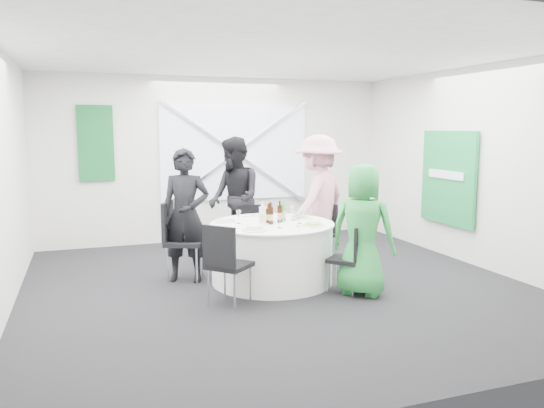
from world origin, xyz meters
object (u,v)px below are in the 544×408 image
object	(u,v)px
person_man_back	(234,199)
person_woman_pink	(318,199)
person_man_back_left	(185,215)
chair_back_right	(322,229)
clear_water_bottle	(262,216)
chair_back_left	(178,234)
chair_front_left	(225,259)
chair_back	(253,230)
green_water_bottle	(283,212)
person_woman_green	(363,230)
chair_front_right	(351,254)
banquet_table	(272,252)

from	to	relation	value
person_man_back	person_woman_pink	distance (m)	1.23
person_man_back_left	chair_back_right	bearing A→B (deg)	29.34
clear_water_bottle	person_man_back_left	bearing A→B (deg)	149.33
chair_back_left	person_man_back_left	world-z (taller)	person_man_back_left
chair_back_right	chair_front_left	bearing A→B (deg)	-85.56
chair_back	green_water_bottle	size ratio (longest dim) A/B	2.91
chair_front_left	person_woman_green	xyz separation A→B (m)	(1.62, -0.09, 0.23)
chair_front_right	person_woman_pink	distance (m)	1.56
chair_front_left	person_woman_pink	size ratio (longest dim) A/B	0.50
banquet_table	person_man_back_left	bearing A→B (deg)	157.63
chair_front_right	person_woman_green	world-z (taller)	person_woman_green
chair_front_right	clear_water_bottle	world-z (taller)	clear_water_bottle
chair_back	clear_water_bottle	bearing A→B (deg)	-97.69
chair_back_left	person_man_back_left	size ratio (longest dim) A/B	0.60
person_woman_green	person_woman_pink	bearing A→B (deg)	-49.72
chair_back_left	green_water_bottle	bearing A→B (deg)	-83.83
person_man_back	chair_front_right	bearing A→B (deg)	16.72
person_woman_pink	banquet_table	bearing A→B (deg)	-0.00
person_man_back_left	person_man_back	world-z (taller)	person_man_back
chair_back	person_man_back	bearing A→B (deg)	130.59
chair_back_right	chair_front_right	bearing A→B (deg)	-44.76
chair_front_right	person_man_back_left	world-z (taller)	person_man_back_left
chair_front_right	person_woman_pink	world-z (taller)	person_woman_pink
chair_front_right	chair_front_left	bearing A→B (deg)	-44.03
banquet_table	chair_front_left	xyz separation A→B (m)	(-0.80, -0.74, 0.16)
person_man_back	person_woman_pink	bearing A→B (deg)	56.75
banquet_table	green_water_bottle	xyz separation A→B (m)	(0.18, 0.08, 0.49)
person_man_back	green_water_bottle	world-z (taller)	person_man_back
chair_back_left	person_man_back_left	xyz separation A→B (m)	(0.09, -0.08, 0.25)
banquet_table	person_man_back	distance (m)	1.39
person_man_back	person_woman_pink	size ratio (longest dim) A/B	0.99
chair_back_left	chair_front_right	world-z (taller)	chair_back_left
chair_back	chair_front_left	size ratio (longest dim) A/B	0.91
chair_back_right	green_water_bottle	world-z (taller)	green_water_bottle
person_man_back_left	person_man_back	bearing A→B (deg)	66.75
banquet_table	green_water_bottle	bearing A→B (deg)	23.83
chair_back_right	person_woman_green	xyz separation A→B (m)	(-0.18, -1.50, 0.27)
chair_back_left	person_man_back	size ratio (longest dim) A/B	0.56
person_man_back_left	person_woman_green	bearing A→B (deg)	-11.89
person_man_back_left	person_woman_green	world-z (taller)	person_man_back_left
chair_back_right	clear_water_bottle	size ratio (longest dim) A/B	3.00
person_woman_pink	green_water_bottle	xyz separation A→B (m)	(-0.78, -0.63, -0.05)
chair_front_right	person_woman_pink	bearing A→B (deg)	-142.64
person_woman_green	green_water_bottle	world-z (taller)	person_woman_green
chair_back_right	chair_back	bearing A→B (deg)	-144.10
banquet_table	person_man_back_left	xyz separation A→B (m)	(-1.01, 0.42, 0.47)
chair_back_right	banquet_table	bearing A→B (deg)	-90.00
chair_back	person_woman_pink	bearing A→B (deg)	-15.05
chair_back	chair_back_left	size ratio (longest dim) A/B	0.82
chair_front_left	chair_back_right	bearing A→B (deg)	-94.88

